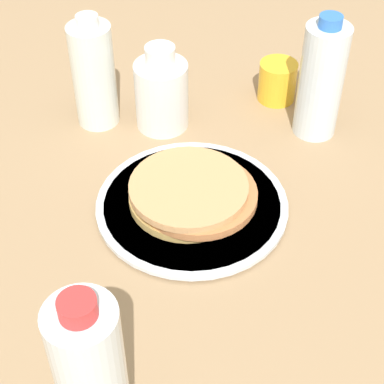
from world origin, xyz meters
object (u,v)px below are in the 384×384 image
Objects in this scene: pancake_stack at (191,193)px; cream_jug at (162,93)px; water_bottle_mid at (94,75)px; plate at (192,205)px; juice_glass at (277,81)px; water_bottle_near at (319,79)px; water_bottle_far at (93,383)px.

pancake_stack is 1.26× the size of cream_jug.
cream_jug is 0.76× the size of water_bottle_mid.
juice_glass is at bearing 17.48° from plate.
water_bottle_near is at bearing -47.75° from cream_jug.
pancake_stack is (-0.00, 0.00, 0.02)m from plate.
pancake_stack is 0.77× the size of water_bottle_far.
water_bottle_mid reaches higher than plate.
water_bottle_far is at bearing -163.16° from water_bottle_near.
water_bottle_far is at bearing -139.09° from cream_jug.
pancake_stack is 0.95× the size of water_bottle_mid.
plate is at bearing 179.06° from water_bottle_near.
cream_jug is at bearing 156.12° from juice_glass.
juice_glass reaches higher than pancake_stack.
plate is 1.52× the size of pancake_stack.
water_bottle_near is (0.17, -0.18, 0.03)m from cream_jug.
cream_jug is at bearing -50.25° from water_bottle_mid.
plate is 0.31m from juice_glass.
water_bottle_far reaches higher than cream_jug.
juice_glass is 0.29× the size of water_bottle_far.
water_bottle_mid is (-0.23, 0.27, -0.01)m from water_bottle_near.
juice_glass is at bearing 75.74° from water_bottle_near.
cream_jug reaches higher than juice_glass.
cream_jug is 0.25m from water_bottle_near.
water_bottle_far is (-0.60, -0.27, 0.08)m from juice_glass.
water_bottle_near is 1.07× the size of water_bottle_mid.
water_bottle_far is at bearing -149.61° from plate.
plate is 1.34× the size of water_bottle_near.
water_bottle_mid is 0.81× the size of water_bottle_far.
cream_jug is 0.70× the size of water_bottle_near.
pancake_stack is at bearing -162.81° from juice_glass.
pancake_stack is at bearing -98.37° from water_bottle_mid.
water_bottle_mid is (-0.07, 0.08, 0.03)m from cream_jug.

